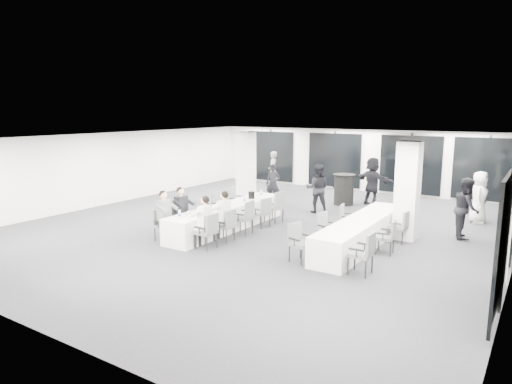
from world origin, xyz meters
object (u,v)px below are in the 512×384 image
Objects in this scene: chair_main_left_far at (236,200)px; ice_bucket_far at (251,195)px; standing_guest_g at (273,168)px; standing_guest_h at (466,204)px; chair_main_left_mid at (204,211)px; standing_guest_e at (479,194)px; banquet_table_side at (361,232)px; chair_main_right_far at (276,205)px; chair_side_right_mid at (388,235)px; chair_main_left_near at (162,222)px; chair_side_left_far at (346,217)px; chair_side_right_far at (401,225)px; chair_main_right_near at (208,229)px; chair_main_right_mid at (245,216)px; chair_side_right_near at (364,251)px; banquet_table_main at (228,217)px; standing_guest_b at (317,185)px; chair_main_right_fourth at (263,211)px; chair_main_left_second at (179,215)px; chair_side_left_mid at (326,227)px; standing_guest_a at (273,181)px; chair_main_left_fourth at (220,204)px; ice_bucket_near at (206,207)px; standing_guest_f at (372,178)px; standing_guest_d at (409,184)px; chair_main_right_second at (227,224)px; cocktail_table at (344,189)px; chair_side_left_near at (299,240)px.

ice_bucket_far is (0.85, -0.29, 0.30)m from chair_main_left_far.
standing_guest_h is at bearing 24.49° from standing_guest_g.
standing_guest_e is (7.25, 5.28, 0.46)m from chair_main_left_mid.
chair_main_right_far is (-3.28, 1.00, 0.22)m from banquet_table_side.
chair_side_right_mid is 0.45× the size of standing_guest_h.
chair_main_left_near is 3.69× the size of ice_bucket_far.
chair_side_left_far is 0.98× the size of chair_side_right_mid.
chair_main_right_far is 4.11m from chair_side_right_far.
chair_main_right_far is (0.01, 3.53, 0.04)m from chair_main_right_near.
chair_main_left_far is 0.97× the size of chair_main_right_far.
chair_main_right_mid is at bearing -62.47° from ice_bucket_far.
chair_side_right_near reaches higher than chair_main_right_near.
standing_guest_b reaches higher than banquet_table_main.
chair_main_right_far reaches higher than chair_side_right_far.
chair_main_right_fourth is 0.91× the size of chair_main_right_far.
chair_main_left_second is 1.14× the size of chair_side_left_mid.
chair_main_left_near is 0.92× the size of chair_side_right_near.
standing_guest_a is (-0.03, 5.49, 0.30)m from chair_main_left_second.
chair_main_left_fourth is 6.56m from standing_guest_g.
standing_guest_b is at bearing -11.71° from chair_main_right_mid.
ice_bucket_near reaches higher than chair_main_left_near.
standing_guest_f is (-3.88, 0.91, 0.10)m from standing_guest_e.
standing_guest_e is at bearing 121.06° from standing_guest_d.
standing_guest_h reaches higher than chair_main_left_second.
chair_main_left_near is 3.46m from ice_bucket_far.
chair_side_left_mid is 4.15m from standing_guest_b.
chair_side_right_far is (0.00, 1.22, 0.00)m from chair_side_right_mid.
chair_side_right_near is 1.09× the size of chair_side_right_far.
standing_guest_e reaches higher than chair_main_left_near.
chair_main_right_near is 4.66m from chair_side_right_mid.
standing_guest_e is at bearing -41.95° from chair_main_right_second.
chair_main_left_second is 0.52× the size of standing_guest_b.
standing_guest_b is at bearing -6.09° from chair_main_right_second.
chair_side_right_far is (-0.01, 3.01, -0.04)m from chair_side_right_near.
standing_guest_b is 2.67m from ice_bucket_far.
standing_guest_a is (-1.71, 2.68, 0.29)m from chair_main_right_far.
banquet_table_side is at bearing -81.07° from chair_main_right_mid.
cocktail_table is at bearing 75.54° from ice_bucket_near.
standing_guest_a reaches higher than chair_main_left_far.
ice_bucket_far is (0.08, 2.31, -0.00)m from ice_bucket_near.
chair_main_right_mid is at bearing -15.59° from standing_guest_g.
standing_guest_g is at bearing 49.68° from standing_guest_h.
chair_main_right_far is at bearing 159.51° from chair_main_left_second.
chair_main_left_fourth is 1.02× the size of chair_main_right_near.
chair_side_right_near reaches higher than chair_side_left_near.
standing_guest_h is at bearing -59.03° from chair_main_right_fourth.
standing_guest_e is (5.59, 5.37, 0.38)m from chair_main_right_mid.
ice_bucket_far is (-4.07, -4.15, -0.15)m from standing_guest_d.
chair_main_left_near is 1.00× the size of chair_side_right_far.
chair_main_right_far is at bearing 13.50° from ice_bucket_far.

